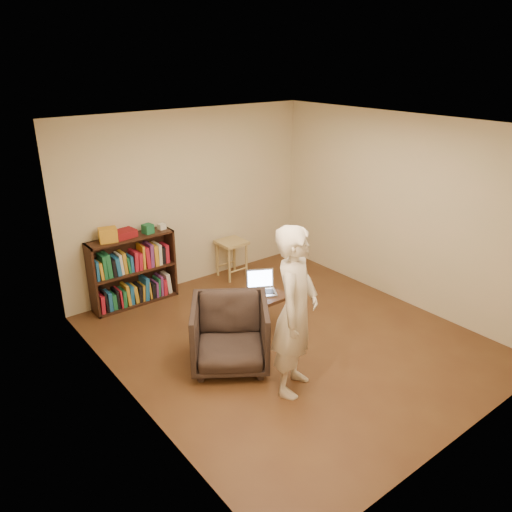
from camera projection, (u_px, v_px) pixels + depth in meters
floor at (288, 339)px, 6.19m from camera, size 4.50×4.50×0.00m
ceiling at (294, 125)px, 5.21m from camera, size 4.50×4.50×0.00m
wall_back at (189, 199)px, 7.35m from camera, size 4.00×0.00×4.00m
wall_left at (127, 288)px, 4.57m from camera, size 0.00×4.50×4.50m
wall_right at (400, 210)px, 6.84m from camera, size 0.00×4.50×4.50m
bookshelf at (133, 274)px, 6.96m from camera, size 1.20×0.30×1.00m
box_yellow at (108, 235)px, 6.53m from camera, size 0.26×0.22×0.19m
red_cloth at (124, 234)px, 6.70m from camera, size 0.33×0.26×0.10m
box_green at (148, 229)px, 6.84m from camera, size 0.15×0.15×0.13m
box_white at (162, 227)px, 7.01m from camera, size 0.11×0.11×0.08m
stool at (232, 248)px, 7.77m from camera, size 0.41×0.41×0.60m
armchair at (230, 334)px, 5.56m from camera, size 1.18×1.19×0.78m
side_table at (264, 300)px, 6.27m from camera, size 0.49×0.49×0.50m
laptop at (261, 287)px, 6.28m from camera, size 0.45×0.43×0.27m
person at (295, 311)px, 4.98m from camera, size 0.79×0.71×1.81m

